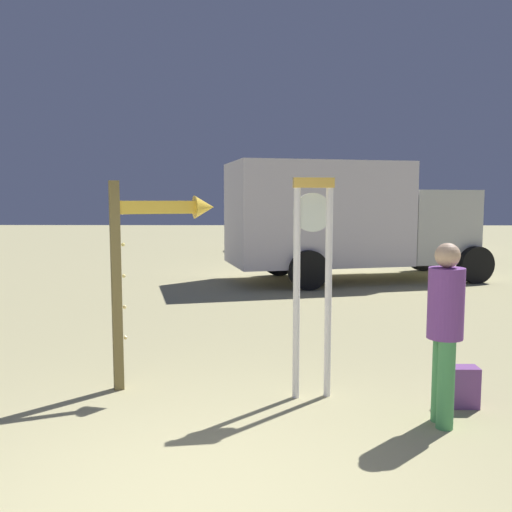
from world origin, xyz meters
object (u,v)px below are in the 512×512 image
object	(u,v)px
standing_clock	(313,266)
arrow_sign	(152,248)
person_near_clock	(445,325)
backpack	(462,387)
box_truck_near	(343,217)
box_truck_far	(334,213)

from	to	relation	value
standing_clock	arrow_sign	bearing A→B (deg)	168.83
person_near_clock	backpack	xyz separation A→B (m)	(0.33, 0.45, -0.72)
box_truck_near	box_truck_far	size ratio (longest dim) A/B	0.99
backpack	standing_clock	bearing A→B (deg)	170.43
box_truck_near	standing_clock	bearing A→B (deg)	-100.07
arrow_sign	person_near_clock	world-z (taller)	arrow_sign
box_truck_near	person_near_clock	bearing A→B (deg)	-92.17
standing_clock	arrow_sign	xyz separation A→B (m)	(-1.69, 0.33, 0.15)
backpack	box_truck_near	xyz separation A→B (m)	(0.00, 8.45, 1.38)
box_truck_near	backpack	bearing A→B (deg)	-90.02
standing_clock	person_near_clock	xyz separation A→B (m)	(1.12, -0.69, -0.44)
person_near_clock	box_truck_near	size ratio (longest dim) A/B	0.25
person_near_clock	standing_clock	bearing A→B (deg)	148.28
box_truck_near	box_truck_far	xyz separation A→B (m)	(0.86, 8.48, -0.08)
person_near_clock	box_truck_far	size ratio (longest dim) A/B	0.25
standing_clock	box_truck_near	world-z (taller)	box_truck_near
standing_clock	backpack	size ratio (longest dim) A/B	5.60
backpack	box_truck_far	distance (m)	17.00
standing_clock	backpack	bearing A→B (deg)	-9.57
person_near_clock	backpack	world-z (taller)	person_near_clock
box_truck_far	arrow_sign	bearing A→B (deg)	-103.76
standing_clock	box_truck_far	world-z (taller)	box_truck_far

